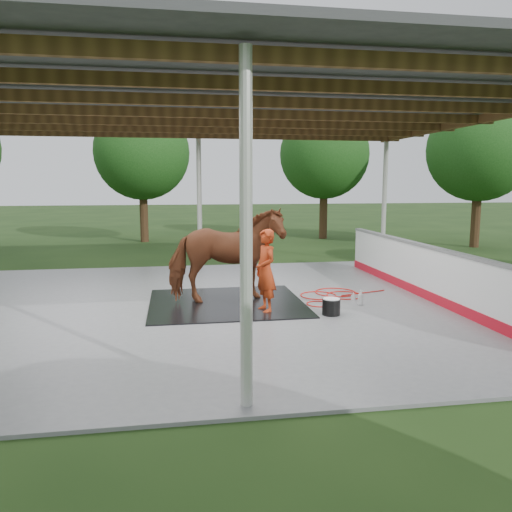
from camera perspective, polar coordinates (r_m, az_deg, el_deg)
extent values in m
plane|color=#1E3814|center=(10.28, -4.92, -5.84)|extent=(100.00, 100.00, 0.00)
cube|color=slate|center=(10.28, -4.92, -5.71)|extent=(12.00, 10.00, 0.05)
cylinder|color=beige|center=(5.33, -1.14, 2.54)|extent=(0.14, 0.14, 3.85)
cylinder|color=beige|center=(14.67, -6.49, 6.18)|extent=(0.14, 0.14, 3.85)
cylinder|color=beige|center=(16.02, 14.45, 6.14)|extent=(0.14, 0.14, 3.85)
cube|color=brown|center=(5.66, -1.51, 22.01)|extent=(12.00, 0.10, 0.18)
cube|color=brown|center=(7.11, -3.28, 19.16)|extent=(12.00, 0.10, 0.18)
cube|color=brown|center=(8.58, -4.42, 17.27)|extent=(12.00, 0.10, 0.18)
cube|color=brown|center=(10.06, -5.20, 15.94)|extent=(12.00, 0.10, 0.18)
cube|color=brown|center=(11.55, -5.78, 14.94)|extent=(12.00, 0.10, 0.18)
cube|color=brown|center=(13.03, -6.22, 14.17)|extent=(12.00, 0.10, 0.18)
cube|color=brown|center=(14.52, -6.57, 13.56)|extent=(12.00, 0.10, 0.18)
cube|color=brown|center=(11.94, 24.20, 14.05)|extent=(0.12, 10.00, 0.18)
cube|color=#38383A|center=(10.09, -5.22, 17.06)|extent=(12.60, 10.60, 0.10)
cube|color=red|center=(11.54, 18.51, -3.92)|extent=(0.14, 8.00, 0.20)
cube|color=white|center=(11.45, 18.65, -1.47)|extent=(0.12, 8.00, 1.00)
cube|color=slate|center=(11.38, 18.77, 1.11)|extent=(0.16, 8.00, 0.06)
cylinder|color=#382314|center=(22.02, -12.68, 4.45)|extent=(0.36, 0.36, 2.20)
sphere|color=#194714|center=(22.02, -12.91, 11.47)|extent=(4.00, 4.00, 4.00)
cylinder|color=#382314|center=(23.01, 7.70, 4.73)|extent=(0.36, 0.36, 2.20)
sphere|color=#194714|center=(23.00, 7.83, 11.46)|extent=(4.00, 4.00, 4.00)
cylinder|color=#382314|center=(21.50, 23.81, 3.85)|extent=(0.36, 0.36, 2.20)
sphere|color=#194714|center=(21.49, 24.24, 11.04)|extent=(4.00, 4.00, 4.00)
cube|color=black|center=(10.38, -3.40, -5.34)|extent=(3.13, 2.94, 0.02)
imported|color=brown|center=(10.19, -3.45, 0.06)|extent=(2.34, 1.13, 1.95)
imported|color=#B23313|center=(9.56, 1.12, -1.69)|extent=(0.51, 0.66, 1.60)
cylinder|color=black|center=(9.55, 8.59, -5.78)|extent=(0.34, 0.34, 0.30)
cylinder|color=white|center=(9.51, 8.61, -4.90)|extent=(0.31, 0.31, 0.03)
imported|color=silver|center=(10.40, 11.87, -4.66)|extent=(0.14, 0.14, 0.31)
imported|color=#338CD8|center=(10.84, 11.07, -4.51)|extent=(0.11, 0.11, 0.17)
torus|color=red|center=(11.47, 9.07, -4.12)|extent=(0.93, 0.93, 0.02)
torus|color=red|center=(11.10, 7.13, -4.49)|extent=(0.80, 0.80, 0.02)
torus|color=red|center=(10.34, 7.20, -5.45)|extent=(0.51, 0.51, 0.02)
torus|color=red|center=(11.21, 10.11, -4.43)|extent=(0.80, 0.80, 0.02)
cylinder|color=red|center=(11.52, 12.17, -4.14)|extent=(1.17, 0.40, 0.02)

